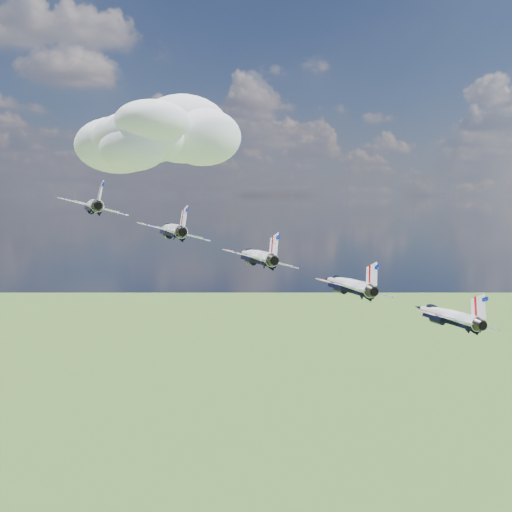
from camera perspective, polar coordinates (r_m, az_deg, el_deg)
name	(u,v)px	position (r m, az deg, el deg)	size (l,w,h in m)	color
cloud_far	(166,139)	(273.35, -7.99, 10.29)	(64.31, 50.53, 25.26)	white
jet_0	(93,205)	(94.14, -14.29, 4.40)	(9.24, 13.69, 4.09)	white
jet_1	(171,230)	(88.54, -7.52, 2.34)	(9.24, 13.69, 4.09)	white
jet_2	(256,256)	(84.45, 0.00, 0.00)	(9.24, 13.69, 4.09)	white
jet_3	(347,284)	(82.11, 8.12, -2.52)	(9.24, 13.69, 4.09)	white
jet_4	(446,315)	(81.64, 16.55, -5.07)	(9.24, 13.69, 4.09)	white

